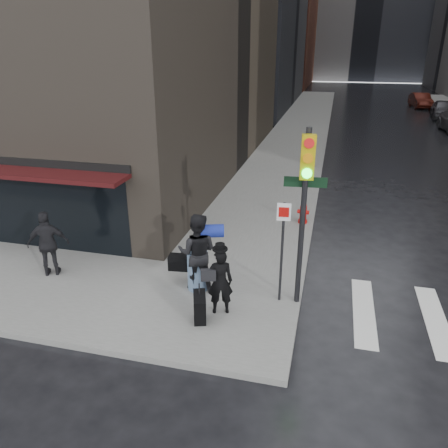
# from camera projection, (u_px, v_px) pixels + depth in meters

# --- Properties ---
(ground) EXTENTS (140.00, 140.00, 0.00)m
(ground) POSITION_uv_depth(u_px,v_px,m) (213.00, 314.00, 10.38)
(ground) COLOR black
(ground) RESTS_ON ground
(sidewalk_left) EXTENTS (4.00, 50.00, 0.15)m
(sidewalk_left) POSITION_uv_depth(u_px,v_px,m) (303.00, 124.00, 34.55)
(sidewalk_left) COLOR slate
(sidewalk_left) RESTS_ON ground
(storefront) EXTENTS (8.40, 1.11, 2.83)m
(storefront) POSITION_uv_depth(u_px,v_px,m) (2.00, 194.00, 12.96)
(storefront) COLOR black
(storefront) RESTS_ON ground
(man_overcoat) EXTENTS (0.90, 1.12, 1.78)m
(man_overcoat) POSITION_uv_depth(u_px,v_px,m) (216.00, 286.00, 9.84)
(man_overcoat) COLOR black
(man_overcoat) RESTS_ON ground
(man_jeans) EXTENTS (1.48, 0.89, 2.03)m
(man_jeans) POSITION_uv_depth(u_px,v_px,m) (197.00, 252.00, 10.80)
(man_jeans) COLOR black
(man_jeans) RESTS_ON ground
(man_greycoat) EXTENTS (1.15, 0.84, 1.81)m
(man_greycoat) POSITION_uv_depth(u_px,v_px,m) (48.00, 244.00, 11.53)
(man_greycoat) COLOR black
(man_greycoat) RESTS_ON ground
(traffic_light) EXTENTS (1.05, 0.52, 4.20)m
(traffic_light) POSITION_uv_depth(u_px,v_px,m) (303.00, 197.00, 9.51)
(traffic_light) COLOR black
(traffic_light) RESTS_ON ground
(fire_hydrant) EXTENTS (0.41, 0.32, 0.73)m
(fire_hydrant) POSITION_uv_depth(u_px,v_px,m) (303.00, 214.00, 15.17)
(fire_hydrant) COLOR #A90D0A
(fire_hydrant) RESTS_ON ground
(parked_car_4) EXTENTS (2.18, 4.58, 1.51)m
(parked_car_4) POSITION_uv_depth(u_px,v_px,m) (443.00, 109.00, 37.39)
(parked_car_4) COLOR #4F4E54
(parked_car_4) RESTS_ON ground
(parked_car_5) EXTENTS (1.87, 4.44, 1.43)m
(parked_car_5) POSITION_uv_depth(u_px,v_px,m) (421.00, 100.00, 43.62)
(parked_car_5) COLOR #43140D
(parked_car_5) RESTS_ON ground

